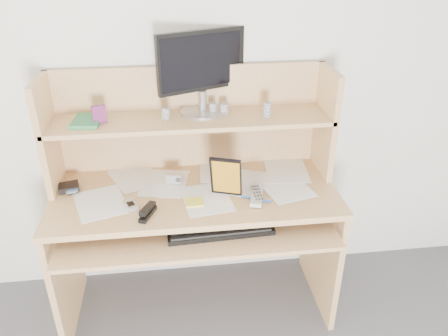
{
  "coord_description": "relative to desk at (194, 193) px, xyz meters",
  "views": [
    {
      "loc": [
        -0.09,
        -0.37,
        1.86
      ],
      "look_at": [
        0.14,
        1.43,
        0.9
      ],
      "focal_mm": 35.0,
      "sensor_mm": 36.0,
      "label": 1
    }
  ],
  "objects": [
    {
      "name": "back_wall",
      "position": [
        0.0,
        0.24,
        0.56
      ],
      "size": [
        3.6,
        0.04,
        2.5
      ],
      "primitive_type": "cube",
      "color": "silver",
      "rests_on": "floor"
    },
    {
      "name": "desk",
      "position": [
        0.0,
        0.0,
        0.0
      ],
      "size": [
        1.4,
        0.7,
        1.3
      ],
      "color": "tan",
      "rests_on": "floor"
    },
    {
      "name": "paper_clutter",
      "position": [
        0.0,
        -0.08,
        0.06
      ],
      "size": [
        1.32,
        0.54,
        0.01
      ],
      "primitive_type": "cube",
      "color": "silver",
      "rests_on": "desk"
    },
    {
      "name": "keyboard",
      "position": [
        0.1,
        -0.28,
        -0.03
      ],
      "size": [
        0.5,
        0.2,
        0.03
      ],
      "rotation": [
        0.0,
        0.0,
        0.05
      ],
      "color": "black",
      "rests_on": "desk"
    },
    {
      "name": "tv_remote",
      "position": [
        0.29,
        -0.18,
        0.07
      ],
      "size": [
        0.1,
        0.2,
        0.02
      ],
      "primitive_type": "cube",
      "rotation": [
        0.0,
        0.0,
        -0.26
      ],
      "color": "#A8A9A3",
      "rests_on": "paper_clutter"
    },
    {
      "name": "flip_phone",
      "position": [
        -0.3,
        -0.19,
        0.07
      ],
      "size": [
        0.08,
        0.1,
        0.02
      ],
      "primitive_type": "cube",
      "rotation": [
        0.0,
        0.0,
        0.38
      ],
      "color": "#AEADB0",
      "rests_on": "paper_clutter"
    },
    {
      "name": "stapler",
      "position": [
        -0.23,
        -0.27,
        0.08
      ],
      "size": [
        0.08,
        0.13,
        0.04
      ],
      "primitive_type": "cube",
      "rotation": [
        0.0,
        0.0,
        -0.39
      ],
      "color": "black",
      "rests_on": "paper_clutter"
    },
    {
      "name": "wallet",
      "position": [
        -0.62,
        0.01,
        0.07
      ],
      "size": [
        0.11,
        0.1,
        0.02
      ],
      "primitive_type": "cube",
      "rotation": [
        0.0,
        0.0,
        0.26
      ],
      "color": "black",
      "rests_on": "paper_clutter"
    },
    {
      "name": "sticky_note_pad",
      "position": [
        -0.01,
        -0.19,
        0.06
      ],
      "size": [
        0.08,
        0.08,
        0.01
      ],
      "primitive_type": "cube",
      "rotation": [
        0.0,
        0.0,
        0.01
      ],
      "color": "yellow",
      "rests_on": "desk"
    },
    {
      "name": "digital_camera",
      "position": [
        -0.1,
        0.01,
        0.09
      ],
      "size": [
        0.08,
        0.04,
        0.05
      ],
      "primitive_type": "cube",
      "rotation": [
        0.0,
        0.0,
        -0.19
      ],
      "color": "#ADADB0",
      "rests_on": "paper_clutter"
    },
    {
      "name": "game_case",
      "position": [
        0.14,
        -0.15,
        0.17
      ],
      "size": [
        0.14,
        0.06,
        0.21
      ],
      "primitive_type": "cube",
      "rotation": [
        0.0,
        0.0,
        -0.34
      ],
      "color": "black",
      "rests_on": "paper_clutter"
    },
    {
      "name": "blue_pen",
      "position": [
        0.28,
        -0.2,
        0.07
      ],
      "size": [
        0.14,
        0.08,
        0.01
      ],
      "primitive_type": "cylinder",
      "rotation": [
        1.57,
        0.0,
        1.12
      ],
      "color": "#1647A8",
      "rests_on": "paper_clutter"
    },
    {
      "name": "card_box",
      "position": [
        -0.43,
        0.05,
        0.43
      ],
      "size": [
        0.07,
        0.04,
        0.09
      ],
      "primitive_type": "cube",
      "rotation": [
        0.0,
        0.0,
        0.31
      ],
      "color": "#9A2B14",
      "rests_on": "desk"
    },
    {
      "name": "shelf_book",
      "position": [
        -0.49,
        0.07,
        0.4
      ],
      "size": [
        0.14,
        0.19,
        0.02
      ],
      "primitive_type": "cube",
      "rotation": [
        0.0,
        0.0,
        -0.08
      ],
      "color": "#2E7441",
      "rests_on": "desk"
    },
    {
      "name": "chip_stack_a",
      "position": [
        -0.12,
        0.06,
        0.42
      ],
      "size": [
        0.04,
        0.04,
        0.06
      ],
      "primitive_type": "cylinder",
      "rotation": [
        0.0,
        0.0,
        0.02
      ],
      "color": "black",
      "rests_on": "desk"
    },
    {
      "name": "chip_stack_b",
      "position": [
        0.11,
        0.1,
        0.42
      ],
      "size": [
        0.05,
        0.05,
        0.06
      ],
      "primitive_type": "cylinder",
      "rotation": [
        0.0,
        0.0,
        -0.41
      ],
      "color": "white",
      "rests_on": "desk"
    },
    {
      "name": "chip_stack_c",
      "position": [
        0.17,
        0.1,
        0.41
      ],
      "size": [
        0.06,
        0.06,
        0.05
      ],
      "primitive_type": "cylinder",
      "rotation": [
        0.0,
        0.0,
        0.33
      ],
      "color": "black",
      "rests_on": "desk"
    },
    {
      "name": "chip_stack_d",
      "position": [
        0.37,
        0.03,
        0.42
      ],
      "size": [
        0.05,
        0.05,
        0.07
      ],
      "primitive_type": "cylinder",
      "rotation": [
        0.0,
        0.0,
        0.13
      ],
      "color": "white",
      "rests_on": "desk"
    },
    {
      "name": "monitor",
      "position": [
        0.06,
        0.15,
        0.6
      ],
      "size": [
        0.44,
        0.25,
        0.4
      ],
      "rotation": [
        0.0,
        0.0,
        0.41
      ],
      "color": "#A6A6AB",
      "rests_on": "desk"
    }
  ]
}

